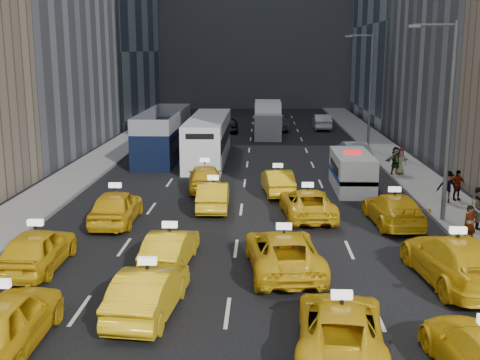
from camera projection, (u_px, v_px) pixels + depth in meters
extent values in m
plane|color=black|center=(223.00, 344.00, 16.17)|extent=(160.00, 160.00, 0.00)
cube|color=gray|center=(93.00, 165.00, 40.94)|extent=(3.00, 90.00, 0.15)
cube|color=gray|center=(404.00, 167.00, 40.19)|extent=(3.00, 90.00, 0.15)
cube|color=slate|center=(114.00, 165.00, 40.89)|extent=(0.15, 90.00, 0.18)
cube|color=slate|center=(382.00, 167.00, 40.24)|extent=(0.15, 90.00, 0.18)
cylinder|color=#595B60|center=(449.00, 125.00, 26.60)|extent=(0.20, 0.20, 9.00)
cylinder|color=#595B60|center=(436.00, 25.00, 25.72)|extent=(1.80, 0.12, 0.12)
cube|color=slate|center=(414.00, 26.00, 25.76)|extent=(0.50, 0.22, 0.12)
cylinder|color=#595B60|center=(370.00, 93.00, 46.13)|extent=(0.20, 0.20, 9.00)
cylinder|color=#595B60|center=(361.00, 36.00, 45.25)|extent=(1.80, 0.12, 0.12)
cube|color=slate|center=(349.00, 36.00, 45.29)|extent=(0.50, 0.22, 0.12)
imported|color=gold|center=(3.00, 321.00, 15.66)|extent=(1.98, 4.90, 1.67)
imported|color=gold|center=(148.00, 291.00, 17.89)|extent=(1.97, 4.55, 1.46)
imported|color=gold|center=(341.00, 327.00, 15.72)|extent=(2.70, 5.03, 1.34)
imported|color=gold|center=(37.00, 249.00, 21.57)|extent=(1.82, 4.50, 1.53)
imported|color=gold|center=(170.00, 248.00, 21.98)|extent=(1.75, 4.15, 1.33)
imported|color=gold|center=(284.00, 252.00, 21.34)|extent=(2.98, 5.50, 1.46)
imported|color=gold|center=(456.00, 260.00, 20.25)|extent=(2.92, 5.90, 1.65)
imported|color=gold|center=(116.00, 207.00, 27.28)|extent=(1.95, 4.64, 1.57)
imported|color=gold|center=(213.00, 196.00, 29.72)|extent=(1.60, 4.27, 1.39)
imported|color=gold|center=(307.00, 203.00, 28.28)|extent=(2.64, 5.07, 1.36)
imported|color=gold|center=(394.00, 209.00, 27.10)|extent=(2.33, 5.04, 1.42)
imported|color=gold|center=(205.00, 177.00, 33.64)|extent=(2.25, 4.66, 1.53)
imported|color=gold|center=(278.00, 182.00, 32.95)|extent=(1.91, 4.28, 1.37)
cube|color=silver|center=(352.00, 172.00, 33.80)|extent=(2.48, 5.40, 2.09)
cylinder|color=black|center=(340.00, 189.00, 32.28)|extent=(0.28, 0.84, 0.84)
cylinder|color=black|center=(372.00, 190.00, 32.22)|extent=(0.28, 0.84, 0.84)
cylinder|color=black|center=(333.00, 176.00, 35.64)|extent=(0.28, 0.84, 0.84)
cylinder|color=black|center=(362.00, 176.00, 35.57)|extent=(0.28, 0.84, 0.84)
cube|color=navy|center=(352.00, 174.00, 33.83)|extent=(2.52, 5.40, 0.24)
cube|color=red|center=(353.00, 152.00, 33.56)|extent=(0.98, 0.42, 0.15)
cube|color=black|center=(164.00, 134.00, 44.05)|extent=(4.18, 11.82, 3.36)
cylinder|color=black|center=(134.00, 162.00, 39.56)|extent=(0.28, 1.10, 1.10)
cylinder|color=black|center=(170.00, 162.00, 39.48)|extent=(0.28, 1.10, 1.10)
cylinder|color=black|center=(159.00, 140.00, 49.10)|extent=(0.28, 1.10, 1.10)
cylinder|color=black|center=(188.00, 140.00, 49.02)|extent=(0.28, 1.10, 1.10)
cube|color=silver|center=(208.00, 139.00, 42.85)|extent=(2.80, 12.09, 3.11)
cylinder|color=black|center=(184.00, 166.00, 38.11)|extent=(0.28, 1.10, 1.10)
cylinder|color=black|center=(219.00, 166.00, 38.03)|extent=(0.28, 1.10, 1.10)
cylinder|color=black|center=(200.00, 142.00, 48.10)|extent=(0.28, 1.10, 1.10)
cylinder|color=black|center=(228.00, 142.00, 48.03)|extent=(0.28, 1.10, 1.10)
cube|color=white|center=(268.00, 119.00, 54.54)|extent=(3.25, 7.10, 3.13)
cylinder|color=black|center=(256.00, 134.00, 52.33)|extent=(0.28, 1.10, 1.10)
cylinder|color=black|center=(280.00, 134.00, 52.26)|extent=(0.28, 1.10, 1.10)
cylinder|color=black|center=(257.00, 127.00, 57.26)|extent=(0.28, 1.10, 1.10)
cylinder|color=black|center=(278.00, 127.00, 57.18)|extent=(0.28, 1.10, 1.10)
imported|color=#98999F|center=(353.00, 152.00, 42.26)|extent=(2.04, 4.68, 1.50)
imported|color=black|center=(179.00, 127.00, 55.45)|extent=(3.42, 6.11, 1.61)
imported|color=gray|center=(276.00, 122.00, 59.29)|extent=(2.45, 5.64, 1.62)
imported|color=black|center=(230.00, 125.00, 57.67)|extent=(1.79, 4.13, 1.39)
imported|color=#A4A7AC|center=(322.00, 122.00, 59.60)|extent=(1.64, 4.61, 1.51)
imported|color=gray|center=(470.00, 225.00, 23.86)|extent=(0.66, 0.52, 1.60)
imported|color=gray|center=(479.00, 209.00, 25.62)|extent=(1.01, 0.68, 1.90)
imported|color=gray|center=(448.00, 187.00, 30.47)|extent=(1.14, 0.74, 1.63)
imported|color=gray|center=(457.00, 185.00, 30.88)|extent=(0.99, 0.58, 1.58)
imported|color=gray|center=(400.00, 161.00, 37.44)|extent=(0.84, 0.54, 1.62)
imported|color=gray|center=(396.00, 161.00, 37.27)|extent=(1.68, 0.99, 1.74)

